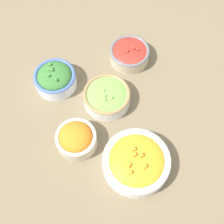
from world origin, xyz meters
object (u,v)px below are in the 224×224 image
at_px(bowl_lettuce, 107,96).
at_px(bowl_carrots, 76,138).
at_px(bowl_cherry_tomatoes, 130,53).
at_px(bowl_broccoli, 55,78).
at_px(bowl_squash, 136,162).

distance_m(bowl_lettuce, bowl_carrots, 0.18).
xyz_separation_m(bowl_cherry_tomatoes, bowl_broccoli, (0.00, 0.28, 0.01)).
relative_size(bowl_squash, bowl_broccoli, 1.43).
distance_m(bowl_carrots, bowl_broccoli, 0.23).
height_order(bowl_carrots, bowl_broccoli, bowl_broccoli).
relative_size(bowl_carrots, bowl_broccoli, 0.90).
height_order(bowl_cherry_tomatoes, bowl_carrots, bowl_carrots).
distance_m(bowl_lettuce, bowl_squash, 0.24).
bearing_deg(bowl_cherry_tomatoes, bowl_lettuce, 132.39).
bearing_deg(bowl_cherry_tomatoes, bowl_carrots, 129.03).
distance_m(bowl_squash, bowl_carrots, 0.19).
height_order(bowl_lettuce, bowl_squash, bowl_squash).
bearing_deg(bowl_lettuce, bowl_cherry_tomatoes, -47.61).
distance_m(bowl_lettuce, bowl_cherry_tomatoes, 0.19).
bearing_deg(bowl_broccoli, bowl_cherry_tomatoes, -90.33).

